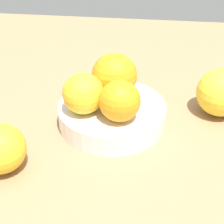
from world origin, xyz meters
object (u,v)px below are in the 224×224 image
(orange_in_bowl_0, at_px, (113,76))
(orange_loose_1, at_px, (221,93))
(orange_in_bowl_2, at_px, (83,94))
(orange_loose_0, at_px, (0,149))
(orange_in_bowl_1, at_px, (120,101))
(fruit_bowl, at_px, (112,114))

(orange_in_bowl_0, bearing_deg, orange_loose_1, 97.56)
(orange_in_bowl_2, height_order, orange_loose_0, orange_in_bowl_2)
(orange_in_bowl_1, height_order, orange_loose_1, orange_in_bowl_1)
(orange_in_bowl_2, xyz_separation_m, orange_loose_1, (-0.08, 0.22, -0.03))
(fruit_bowl, relative_size, orange_loose_0, 2.52)
(fruit_bowl, relative_size, orange_in_bowl_1, 2.79)
(fruit_bowl, xyz_separation_m, orange_in_bowl_1, (0.04, 0.02, 0.05))
(fruit_bowl, xyz_separation_m, orange_in_bowl_0, (-0.03, -0.00, 0.06))
(orange_in_bowl_0, distance_m, orange_in_bowl_2, 0.07)
(fruit_bowl, height_order, orange_in_bowl_1, orange_in_bowl_1)
(orange_in_bowl_0, height_order, orange_in_bowl_1, orange_in_bowl_0)
(orange_in_bowl_0, xyz_separation_m, orange_loose_0, (0.16, -0.14, -0.04))
(fruit_bowl, bearing_deg, orange_in_bowl_2, -59.84)
(fruit_bowl, xyz_separation_m, orange_loose_0, (0.13, -0.14, 0.02))
(orange_in_bowl_1, bearing_deg, orange_loose_0, -59.10)
(orange_loose_1, bearing_deg, orange_loose_0, -60.06)
(orange_loose_1, bearing_deg, orange_in_bowl_1, -60.97)
(orange_in_bowl_1, xyz_separation_m, orange_loose_1, (-0.09, 0.16, -0.03))
(orange_in_bowl_1, bearing_deg, orange_in_bowl_2, -102.88)
(orange_in_bowl_1, relative_size, orange_loose_0, 0.90)
(orange_loose_0, bearing_deg, orange_loose_1, 119.94)
(fruit_bowl, height_order, orange_loose_0, orange_loose_0)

